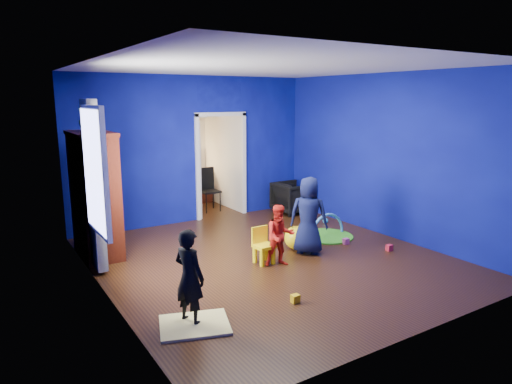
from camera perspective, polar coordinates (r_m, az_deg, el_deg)
floor at (r=7.18m, az=1.80°, el=-8.37°), size 5.00×5.50×0.01m
ceiling at (r=6.76m, az=1.96°, el=15.39°), size 5.00×5.50×0.01m
wall_back at (r=9.21m, az=-7.77°, el=5.26°), size 5.00×0.02×2.90m
wall_front at (r=4.83m, az=20.43°, el=-1.13°), size 5.00×0.02×2.90m
wall_left at (r=5.82m, az=-18.97°, el=1.04°), size 0.02×5.50×2.90m
wall_right at (r=8.47m, az=16.09°, el=4.36°), size 0.02×5.50×2.90m
alcove at (r=10.27m, az=-6.72°, el=4.81°), size 1.00×1.75×2.50m
armchair at (r=9.97m, az=4.62°, el=-0.67°), size 0.76×0.74×0.68m
child_black at (r=5.12m, az=-8.33°, el=-10.45°), size 0.39×0.46×1.08m
child_navy at (r=7.33m, az=6.59°, el=-2.92°), size 0.70×0.72×1.25m
toddler_red at (r=6.79m, az=3.01°, el=-5.46°), size 0.54×0.48×0.93m
vase at (r=7.12m, az=-19.55°, el=7.99°), size 0.31×0.31×0.25m
potted_plant at (r=7.62m, az=-20.48°, el=8.74°), size 0.24×0.24×0.41m
tv_armoire at (r=7.55m, az=-19.50°, el=-0.32°), size 0.58×1.14×1.96m
crt_tv at (r=7.55m, az=-19.22°, el=0.01°), size 0.46×0.70×0.54m
yellow_blanket at (r=5.26m, az=-7.69°, el=-16.14°), size 0.90×0.81×0.03m
hopper_ball at (r=7.60m, az=5.04°, el=-5.71°), size 0.39×0.39×0.39m
kid_chair at (r=6.93m, az=1.01°, el=-6.94°), size 0.29×0.29×0.50m
play_mat at (r=8.38m, az=8.84°, el=-5.47°), size 0.94×0.94×0.03m
toy_arch at (r=8.37m, az=8.84°, el=-5.42°), size 0.84×0.11×0.84m
window_left at (r=6.15m, az=-19.66°, el=2.47°), size 0.03×0.95×1.55m
curtain at (r=6.75m, az=-19.58°, el=0.66°), size 0.14×0.42×2.40m
doorway at (r=9.53m, az=-4.42°, el=3.11°), size 1.16×0.10×2.10m
study_desk at (r=10.98m, az=-8.04°, el=0.59°), size 0.88×0.44×0.75m
desk_monitor at (r=10.99m, az=-8.38°, el=3.64°), size 0.40×0.05×0.32m
desk_lamp at (r=10.83m, az=-9.61°, el=3.37°), size 0.14×0.14×0.14m
folding_chair at (r=10.11m, az=-5.82°, el=0.19°), size 0.40×0.40×0.92m
book_shelf at (r=10.89m, az=-8.53°, el=9.21°), size 0.88×0.24×0.04m
toy_0 at (r=7.85m, az=16.32°, el=-6.70°), size 0.10×0.08×0.10m
toy_1 at (r=9.26m, az=8.67°, el=-3.54°), size 0.11×0.11×0.11m
toy_2 at (r=5.75m, az=4.94°, el=-13.14°), size 0.10×0.08×0.10m
toy_3 at (r=8.11m, az=3.04°, el=-5.60°), size 0.11×0.11×0.11m
toy_4 at (r=8.02m, az=11.18°, el=-6.06°), size 0.10×0.08×0.10m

